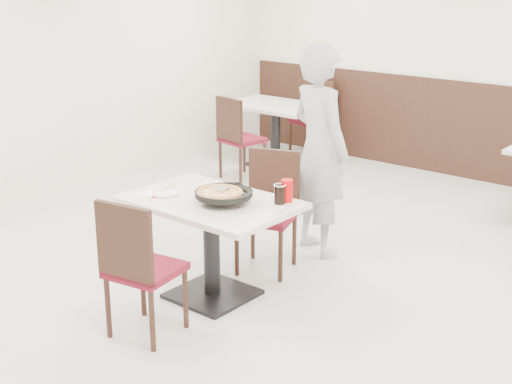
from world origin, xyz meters
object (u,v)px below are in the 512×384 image
Objects in this scene: pizza_pan at (224,197)px; cola_glass at (280,195)px; chair_near at (145,266)px; chair_far at (266,214)px; pizza at (220,195)px; side_plate at (166,193)px; bg_chair_left_near at (242,138)px; bg_chair_left_far at (311,119)px; bg_table_left at (275,135)px; red_cup at (287,191)px; diner_person at (320,151)px; main_table at (212,249)px.

cola_glass is (0.31, 0.24, 0.02)m from pizza_pan.
chair_near and chair_far have the same top height.
side_plate is (-0.44, -0.10, -0.05)m from pizza.
bg_chair_left_near is (-2.26, 2.24, -0.34)m from cola_glass.
bg_chair_left_far is at bearing 99.17° from bg_chair_left_near.
side_plate is at bearing 121.35° from bg_chair_left_far.
chair_far is at bearing 64.97° from side_plate.
cola_glass is 3.77m from bg_table_left.
bg_table_left is at bearing 94.27° from bg_chair_left_far.
red_cup reaches higher than pizza.
pizza_pan is at bearing 47.64° from pizza.
bg_chair_left_far is at bearing 122.30° from cola_glass.
diner_person reaches higher than cola_glass.
main_table is 7.50× the size of red_cup.
main_table is 0.53m from side_plate.
bg_chair_left_near reaches higher than pizza_pan.
bg_chair_left_near is (-1.83, 1.85, 0.00)m from chair_far.
side_plate is (-0.35, -0.74, 0.28)m from chair_far.
pizza is at bearing 109.58° from diner_person.
cola_glass is (0.39, 0.92, 0.34)m from chair_near.
red_cup is at bearing 133.56° from bg_chair_left_far.
bg_chair_left_near is (-1.93, 2.50, -0.34)m from pizza.
pizza is 0.34× the size of bg_chair_left_near.
red_cup is 0.98m from diner_person.
diner_person is at bearing 137.09° from bg_chair_left_far.
diner_person is at bearing 72.24° from side_plate.
bg_table_left is (-1.90, 2.55, -0.10)m from chair_far.
red_cup is (0.40, 0.98, 0.35)m from chair_near.
pizza is 2.02× the size of red_cup.
red_cup is 0.17× the size of bg_chair_left_near.
pizza is (0.06, 0.66, 0.34)m from chair_near.
side_plate is at bearing -161.83° from main_table.
diner_person is (-0.02, 1.24, 0.07)m from pizza.
cola_glass is at bearing -35.44° from bg_chair_left_near.
pizza is 4.30m from bg_chair_left_far.
cola_glass is at bearing 29.67° from main_table.
bg_chair_left_far is at bearing -34.65° from diner_person.
bg_chair_left_far is at bearing -79.52° from chair_far.
cola_glass is (0.77, 0.36, 0.06)m from side_plate.
bg_chair_left_near is (-1.83, 2.48, 0.10)m from main_table.
chair_far is at bearing 100.67° from pizza_pan.
bg_chair_left_near is at bearing 136.33° from red_cup.
chair_near is 1.94m from diner_person.
chair_near is 1.05m from cola_glass.
bg_chair_left_far reaches higher than cola_glass.
diner_person reaches higher than bg_chair_left_far.
chair_near is at bearing -112.04° from red_cup.
red_cup is (0.32, 0.31, 0.04)m from pizza_pan.
pizza is 0.34× the size of bg_chair_left_far.
diner_person reaches higher than side_plate.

